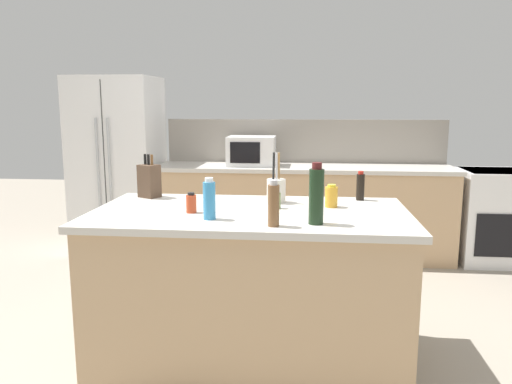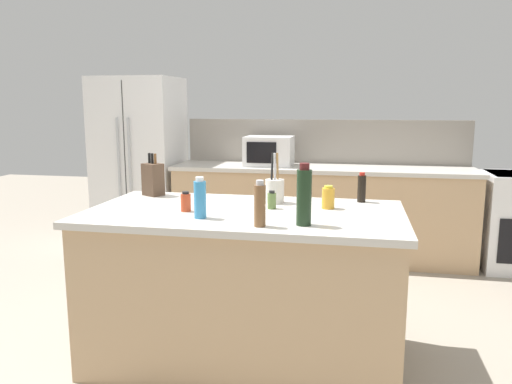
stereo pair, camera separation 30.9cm
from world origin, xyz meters
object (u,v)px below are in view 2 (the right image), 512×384
object	(u,v)px
refrigerator	(140,163)
spice_jar_oregano	(272,200)
wine_bottle	(304,196)
honey_jar	(328,198)
knife_block	(153,179)
dish_soap_bottle	(200,199)
soy_sauce_bottle	(362,188)
microwave	(269,151)
spice_jar_paprika	(186,202)
utensil_crock	(275,190)
pepper_grinder	(260,205)

from	to	relation	value
refrigerator	spice_jar_oregano	xyz separation A→B (m)	(1.83, -2.17, 0.07)
wine_bottle	honey_jar	size ratio (longest dim) A/B	2.32
knife_block	dish_soap_bottle	xyz separation A→B (m)	(0.53, -0.60, -0.01)
dish_soap_bottle	soy_sauce_bottle	size ratio (longest dim) A/B	1.20
microwave	wine_bottle	world-z (taller)	wine_bottle
knife_block	spice_jar_paprika	size ratio (longest dim) A/B	2.46
soy_sauce_bottle	spice_jar_paprika	bearing A→B (deg)	-154.18
refrigerator	utensil_crock	distance (m)	2.69
microwave	honey_jar	distance (m)	2.17
spice_jar_oregano	honey_jar	distance (m)	0.34
utensil_crock	spice_jar_oregano	distance (m)	0.18
microwave	spice_jar_oregano	xyz separation A→B (m)	(0.39, -2.12, -0.10)
wine_bottle	spice_jar_oregano	size ratio (longest dim) A/B	2.97
dish_soap_bottle	spice_jar_paprika	world-z (taller)	dish_soap_bottle
refrigerator	soy_sauce_bottle	size ratio (longest dim) A/B	9.62
soy_sauce_bottle	honey_jar	world-z (taller)	soy_sauce_bottle
utensil_crock	dish_soap_bottle	world-z (taller)	utensil_crock
knife_block	spice_jar_oregano	distance (m)	0.92
wine_bottle	dish_soap_bottle	distance (m)	0.58
knife_block	utensil_crock	distance (m)	0.87
pepper_grinder	microwave	bearing A→B (deg)	98.88
spice_jar_oregano	utensil_crock	bearing A→B (deg)	93.90
dish_soap_bottle	honey_jar	distance (m)	0.78
knife_block	utensil_crock	bearing A→B (deg)	23.47
refrigerator	microwave	world-z (taller)	refrigerator
utensil_crock	honey_jar	bearing A→B (deg)	-17.65
dish_soap_bottle	honey_jar	bearing A→B (deg)	30.37
wine_bottle	soy_sauce_bottle	distance (m)	0.76
microwave	soy_sauce_bottle	xyz separation A→B (m)	(0.92, -1.80, -0.06)
microwave	pepper_grinder	world-z (taller)	microwave
honey_jar	dish_soap_bottle	bearing A→B (deg)	-149.63
knife_block	utensil_crock	size ratio (longest dim) A/B	0.91
microwave	knife_block	xyz separation A→B (m)	(-0.49, -1.84, -0.03)
utensil_crock	pepper_grinder	bearing A→B (deg)	-87.66
wine_bottle	spice_jar_paprika	distance (m)	0.75
soy_sauce_bottle	spice_jar_oregano	size ratio (longest dim) A/B	1.75
refrigerator	spice_jar_oregano	size ratio (longest dim) A/B	16.86
microwave	utensil_crock	world-z (taller)	utensil_crock
knife_block	soy_sauce_bottle	distance (m)	1.40
wine_bottle	honey_jar	xyz separation A→B (m)	(0.10, 0.45, -0.09)
microwave	spice_jar_oregano	world-z (taller)	microwave
refrigerator	spice_jar_paprika	bearing A→B (deg)	-60.12
pepper_grinder	spice_jar_paprika	size ratio (longest dim) A/B	2.04
pepper_grinder	spice_jar_oregano	xyz separation A→B (m)	(-0.01, 0.45, -0.06)
wine_bottle	refrigerator	bearing A→B (deg)	128.95
wine_bottle	pepper_grinder	bearing A→B (deg)	-161.81
soy_sauce_bottle	spice_jar_oregano	distance (m)	0.62
wine_bottle	spice_jar_oregano	world-z (taller)	wine_bottle
wine_bottle	pepper_grinder	size ratio (longest dim) A/B	1.35
utensil_crock	microwave	bearing A→B (deg)	100.96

